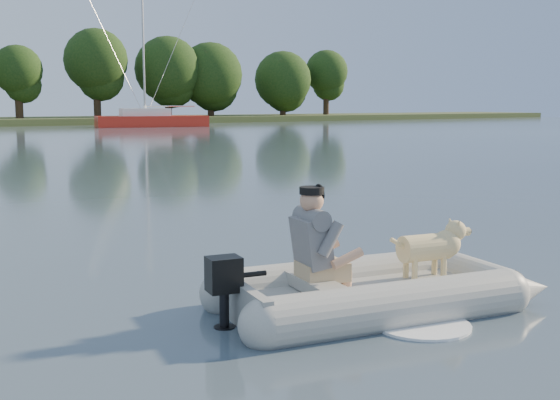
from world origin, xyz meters
TOP-DOWN VIEW (x-y plane):
  - water at (0.00, 0.00)m, footprint 160.00×160.00m
  - dinghy at (0.10, -0.17)m, footprint 4.95×3.87m
  - man at (-0.55, -0.01)m, footprint 0.78×0.70m
  - dog at (0.71, -0.23)m, footprint 0.92×0.46m
  - outboard_motor at (-1.45, 0.10)m, footprint 0.43×0.34m
  - sailboat at (19.16, 49.39)m, footprint 9.45×4.63m

SIDE VIEW (x-z plane):
  - water at x=0.00m, z-range 0.00..0.00m
  - outboard_motor at x=-1.45m, z-range -0.08..0.67m
  - dog at x=0.71m, z-range 0.20..0.78m
  - sailboat at x=19.16m, z-range -5.69..6.78m
  - dinghy at x=0.10m, z-range -0.10..1.22m
  - man at x=-0.55m, z-range 0.23..1.25m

